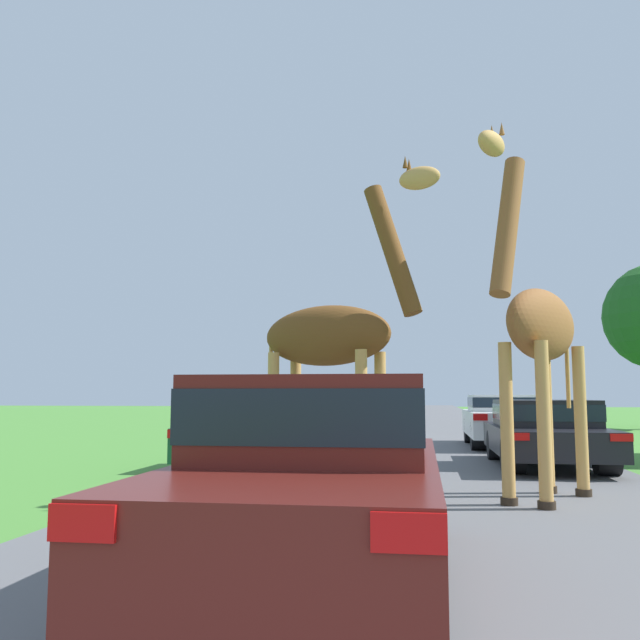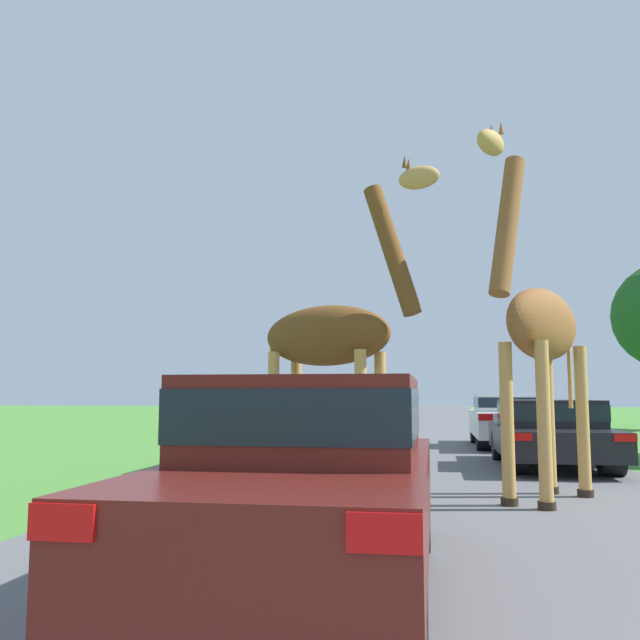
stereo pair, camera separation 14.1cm
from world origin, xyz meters
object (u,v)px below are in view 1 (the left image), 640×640
Objects in this scene: car_queue_left at (503,418)px; car_verge_right at (545,431)px; car_lead_maroon at (319,476)px; car_queue_right at (343,414)px; giraffe_companion at (539,330)px; giraffe_near_road at (334,338)px; car_far_ahead at (258,429)px.

car_verge_right is at bearing -87.44° from car_queue_left.
car_lead_maroon is 1.05× the size of car_queue_right.
giraffe_companion reaches higher than car_queue_left.
car_lead_maroon is at bearing 92.77° from giraffe_companion.
car_lead_maroon is 17.95m from car_queue_right.
giraffe_near_road is 4.27m from car_lead_maroon.
giraffe_companion is at bearing -72.55° from car_queue_right.
car_queue_left is 1.04× the size of car_far_ahead.
car_far_ahead reaches higher than car_verge_right.
car_queue_right is at bearing 96.09° from car_lead_maroon.
giraffe_companion is 9.76m from car_queue_left.
car_far_ahead is (-0.43, -10.24, -0.00)m from car_queue_right.
giraffe_companion is 4.83m from car_verge_right.
giraffe_near_road is at bearing -126.09° from car_verge_right.
car_verge_right is (0.23, -5.13, -0.06)m from car_queue_left.
car_lead_maroon is 1.01× the size of car_far_ahead.
car_queue_right is 10.27m from car_verge_right.
giraffe_companion is at bearing -93.41° from car_queue_left.
giraffe_near_road is 0.94× the size of giraffe_companion.
car_queue_left is at bearing 92.56° from car_verge_right.
car_lead_maroon is at bearing 26.99° from giraffe_near_road.
giraffe_companion is 1.13× the size of car_queue_right.
car_queue_right is (-1.49, 13.82, -1.40)m from giraffe_near_road.
car_verge_right is at bearing -69.45° from giraffe_companion.
car_lead_maroon reaches higher than car_queue_left.
giraffe_near_road reaches higher than car_queue_right.
car_lead_maroon reaches higher than car_verge_right.
giraffe_near_road reaches higher than car_verge_right.
car_queue_right is 6.14m from car_queue_left.
car_verge_right is (5.46, 1.29, -0.06)m from car_far_ahead.
car_queue_right is (-1.90, 17.85, -0.05)m from car_lead_maroon.
car_lead_maroon is at bearing -72.92° from car_far_ahead.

